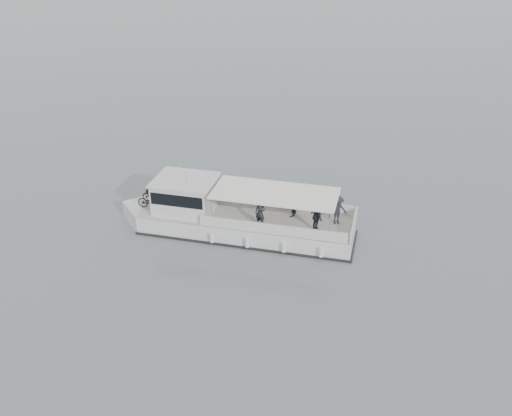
# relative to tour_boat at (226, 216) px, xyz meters

# --- Properties ---
(ground) EXTENTS (1400.00, 1400.00, 0.00)m
(ground) POSITION_rel_tour_boat_xyz_m (0.51, 0.47, -0.90)
(ground) COLOR #545F63
(ground) RESTS_ON ground
(tour_boat) EXTENTS (13.21, 4.59, 5.49)m
(tour_boat) POSITION_rel_tour_boat_xyz_m (0.00, 0.00, 0.00)
(tour_boat) COLOR white
(tour_boat) RESTS_ON ground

